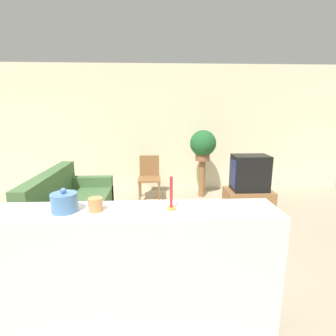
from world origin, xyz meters
name	(u,v)px	position (x,y,z in m)	size (l,w,h in m)	color
ground_plane	(128,290)	(0.00, 0.00, 0.00)	(14.00, 14.00, 0.00)	tan
wall_back	(142,129)	(0.00, 3.43, 1.35)	(9.00, 0.06, 2.70)	beige
couch	(71,212)	(-0.94, 1.32, 0.32)	(0.86, 1.75, 0.90)	#476B3D
tv_stand	(248,202)	(1.87, 1.89, 0.22)	(0.78, 0.51, 0.43)	olive
television	(250,173)	(1.87, 1.89, 0.73)	(0.60, 0.40, 0.60)	black
wooden_chair	(149,175)	(0.16, 2.79, 0.48)	(0.44, 0.44, 0.86)	olive
plant_stand	(202,179)	(1.24, 2.87, 0.38)	(0.13, 0.13, 0.76)	olive
potted_plant	(203,144)	(1.24, 2.87, 1.09)	(0.52, 0.52, 0.62)	#8E5B3D
foreground_counter	(121,269)	(0.00, -0.40, 0.51)	(2.50, 0.44, 1.01)	white
decorative_bowl	(64,202)	(-0.41, -0.40, 1.09)	(0.20, 0.20, 0.19)	#4C7AAD
candle_jar	(96,204)	(-0.17, -0.40, 1.07)	(0.11, 0.11, 0.10)	#C6844C
candlestick	(171,199)	(0.41, -0.40, 1.10)	(0.07, 0.07, 0.26)	#B7933D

